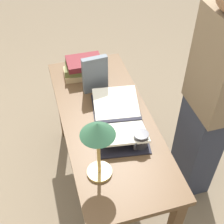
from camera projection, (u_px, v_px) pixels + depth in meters
The scene contains 8 objects.
ground_plane at pixel (108, 185), 2.46m from camera, with size 12.00×12.00×0.00m, color #70604C.
reading_desk at pixel (107, 132), 2.02m from camera, with size 1.34×0.55×0.75m.
open_book at pixel (119, 119), 1.90m from camera, with size 0.57×0.37×0.08m.
book_stack_tall at pixel (85, 68), 2.21m from camera, with size 0.21×0.31×0.13m.
book_standing_upright at pixel (95, 75), 2.04m from camera, with size 0.05×0.17×0.26m.
reading_lamp at pixel (98, 136), 1.44m from camera, with size 0.17×0.17×0.38m.
coffee_mug at pixel (140, 140), 1.75m from camera, with size 0.09×0.10×0.10m.
person_reader at pixel (209, 104), 1.93m from camera, with size 0.36×0.23×1.64m.
Camera 1 is at (-1.31, 0.34, 2.13)m, focal length 50.00 mm.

